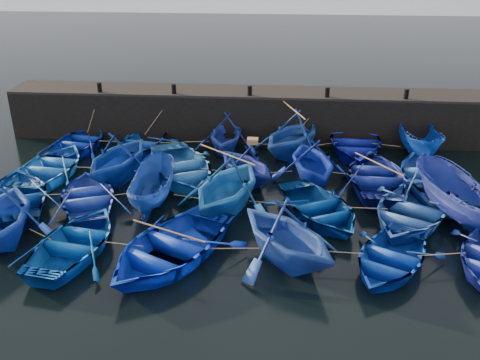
# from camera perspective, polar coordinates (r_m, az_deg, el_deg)

# --- Properties ---
(ground) EXTENTS (120.00, 120.00, 0.00)m
(ground) POSITION_cam_1_polar(r_m,az_deg,el_deg) (20.39, -0.72, -5.57)
(ground) COLOR black
(ground) RESTS_ON ground
(quay_wall) EXTENTS (26.00, 2.50, 2.50)m
(quay_wall) POSITION_cam_1_polar(r_m,az_deg,el_deg) (29.49, 1.13, 6.94)
(quay_wall) COLOR black
(quay_wall) RESTS_ON ground
(quay_top) EXTENTS (26.00, 2.50, 0.12)m
(quay_top) POSITION_cam_1_polar(r_m,az_deg,el_deg) (29.11, 1.16, 9.39)
(quay_top) COLOR black
(quay_top) RESTS_ON quay_wall
(bollard_0) EXTENTS (0.24, 0.24, 0.50)m
(bollard_0) POSITION_cam_1_polar(r_m,az_deg,el_deg) (29.72, -14.76, 9.53)
(bollard_0) COLOR black
(bollard_0) RESTS_ON quay_top
(bollard_1) EXTENTS (0.24, 0.24, 0.50)m
(bollard_1) POSITION_cam_1_polar(r_m,az_deg,el_deg) (28.67, -7.07, 9.61)
(bollard_1) COLOR black
(bollard_1) RESTS_ON quay_top
(bollard_2) EXTENTS (0.24, 0.24, 0.50)m
(bollard_2) POSITION_cam_1_polar(r_m,az_deg,el_deg) (28.16, 1.05, 9.51)
(bollard_2) COLOR black
(bollard_2) RESTS_ON quay_top
(bollard_3) EXTENTS (0.24, 0.24, 0.50)m
(bollard_3) POSITION_cam_1_polar(r_m,az_deg,el_deg) (28.21, 9.29, 9.22)
(bollard_3) COLOR black
(bollard_3) RESTS_ON quay_top
(bollard_4) EXTENTS (0.24, 0.24, 0.50)m
(bollard_4) POSITION_cam_1_polar(r_m,az_deg,el_deg) (28.82, 17.33, 8.76)
(bollard_4) COLOR black
(bollard_4) RESTS_ON quay_top
(boat_0) EXTENTS (3.92, 5.00, 0.94)m
(boat_0) POSITION_cam_1_polar(r_m,az_deg,el_deg) (29.01, -16.71, 3.93)
(boat_0) COLOR navy
(boat_0) RESTS_ON ground
(boat_1) EXTENTS (4.02, 5.02, 0.93)m
(boat_1) POSITION_cam_1_polar(r_m,az_deg,el_deg) (28.01, -10.68, 3.81)
(boat_1) COLOR navy
(boat_1) RESTS_ON ground
(boat_2) EXTENTS (3.52, 4.02, 2.03)m
(boat_2) POSITION_cam_1_polar(r_m,az_deg,el_deg) (27.43, -1.48, 5.02)
(boat_2) COLOR #1E3498
(boat_2) RESTS_ON ground
(boat_3) EXTENTS (5.75, 5.96, 2.40)m
(boat_3) POSITION_cam_1_polar(r_m,az_deg,el_deg) (26.94, 5.65, 4.95)
(boat_3) COLOR #1C469A
(boat_3) RESTS_ON ground
(boat_4) EXTENTS (4.22, 5.72, 1.15)m
(boat_4) POSITION_cam_1_polar(r_m,az_deg,el_deg) (28.01, 12.14, 3.92)
(boat_4) COLOR #060E77
(boat_4) RESTS_ON ground
(boat_5) EXTENTS (1.88, 4.72, 1.81)m
(boat_5) POSITION_cam_1_polar(r_m,az_deg,el_deg) (28.20, 18.62, 4.01)
(boat_5) COLOR navy
(boat_5) RESTS_ON ground
(boat_6) EXTENTS (4.11, 5.39, 1.05)m
(boat_6) POSITION_cam_1_polar(r_m,az_deg,el_deg) (26.16, -19.50, 1.36)
(boat_6) COLOR blue
(boat_6) RESTS_ON ground
(boat_7) EXTENTS (4.92, 5.35, 2.37)m
(boat_7) POSITION_cam_1_polar(r_m,az_deg,el_deg) (24.72, -12.83, 2.51)
(boat_7) COLOR navy
(boat_7) RESTS_ON ground
(boat_8) EXTENTS (6.02, 6.79, 1.17)m
(boat_8) POSITION_cam_1_polar(r_m,az_deg,el_deg) (24.63, -6.38, 1.41)
(boat_8) COLOR blue
(boat_8) RESTS_ON ground
(boat_9) EXTENTS (4.82, 4.90, 1.95)m
(boat_9) POSITION_cam_1_polar(r_m,az_deg,el_deg) (23.82, 0.61, 1.75)
(boat_9) COLOR navy
(boat_9) RESTS_ON ground
(boat_10) EXTENTS (4.38, 4.83, 2.19)m
(boat_10) POSITION_cam_1_polar(r_m,az_deg,el_deg) (24.07, 7.79, 2.07)
(boat_10) COLOR #0D24A4
(boat_10) RESTS_ON ground
(boat_11) EXTENTS (4.00, 5.45, 1.10)m
(boat_11) POSITION_cam_1_polar(r_m,az_deg,el_deg) (24.42, 14.41, 0.44)
(boat_11) COLOR navy
(boat_11) RESTS_ON ground
(boat_12) EXTENTS (4.64, 6.14, 1.20)m
(boat_12) POSITION_cam_1_polar(r_m,az_deg,el_deg) (24.77, 20.04, 0.15)
(boat_12) COLOR blue
(boat_12) RESTS_ON ground
(boat_13) EXTENTS (5.44, 6.10, 1.04)m
(boat_13) POSITION_cam_1_polar(r_m,az_deg,el_deg) (23.84, -22.59, -1.46)
(boat_13) COLOR navy
(boat_13) RESTS_ON ground
(boat_14) EXTENTS (4.74, 5.50, 0.96)m
(boat_14) POSITION_cam_1_polar(r_m,az_deg,el_deg) (22.85, -15.86, -1.68)
(boat_14) COLOR #243CAC
(boat_14) RESTS_ON ground
(boat_15) EXTENTS (1.62, 4.27, 1.65)m
(boat_15) POSITION_cam_1_polar(r_m,az_deg,el_deg) (22.21, -9.39, -0.82)
(boat_15) COLOR navy
(boat_15) RESTS_ON ground
(boat_16) EXTENTS (5.48, 5.88, 2.51)m
(boat_16) POSITION_cam_1_polar(r_m,az_deg,el_deg) (21.21, -1.38, -0.47)
(boat_16) COLOR #1A61B1
(boat_16) RESTS_ON ground
(boat_17) EXTENTS (5.17, 5.78, 0.99)m
(boat_17) POSITION_cam_1_polar(r_m,az_deg,el_deg) (21.30, 8.46, -2.93)
(boat_17) COLOR navy
(boat_17) RESTS_ON ground
(boat_18) EXTENTS (6.02, 6.68, 1.14)m
(boat_18) POSITION_cam_1_polar(r_m,az_deg,el_deg) (21.82, 17.80, -3.00)
(boat_18) COLOR #254F93
(boat_18) RESTS_ON ground
(boat_19) EXTENTS (3.63, 5.45, 1.97)m
(boat_19) POSITION_cam_1_polar(r_m,az_deg,el_deg) (22.25, 22.16, -1.94)
(boat_19) COLOR navy
(boat_19) RESTS_ON ground
(boat_20) EXTENTS (4.77, 5.22, 2.34)m
(boat_20) POSITION_cam_1_polar(r_m,az_deg,el_deg) (21.08, -24.04, -3.23)
(boat_20) COLOR #193EAA
(boat_20) RESTS_ON ground
(boat_21) EXTENTS (4.14, 5.24, 0.98)m
(boat_21) POSITION_cam_1_polar(r_m,az_deg,el_deg) (19.70, -17.12, -6.32)
(boat_21) COLOR #0747A2
(boat_21) RESTS_ON ground
(boat_22) EXTENTS (6.24, 6.93, 1.18)m
(boat_22) POSITION_cam_1_polar(r_m,az_deg,el_deg) (18.55, -7.57, -7.05)
(boat_22) COLOR #0B2DC6
(boat_22) RESTS_ON ground
(boat_23) EXTENTS (5.77, 5.83, 2.33)m
(boat_23) POSITION_cam_1_polar(r_m,az_deg,el_deg) (18.06, 4.99, -5.74)
(boat_23) COLOR #1E439F
(boat_23) RESTS_ON ground
(boat_24) EXTENTS (4.80, 5.35, 0.91)m
(boat_24) POSITION_cam_1_polar(r_m,az_deg,el_deg) (18.77, 15.70, -7.93)
(boat_24) COLOR #0C38A3
(boat_24) RESTS_ON ground
(wooden_crate) EXTENTS (0.48, 0.41, 0.23)m
(wooden_crate) POSITION_cam_1_polar(r_m,az_deg,el_deg) (23.40, 1.36, 4.18)
(wooden_crate) COLOR olive
(wooden_crate) RESTS_ON boat_9
(mooring_ropes) EXTENTS (17.38, 11.86, 2.10)m
(mooring_ropes) POSITION_cam_1_polar(r_m,az_deg,el_deg) (24.52, 0.37, 2.22)
(mooring_ropes) COLOR tan
(mooring_ropes) RESTS_ON ground
(loose_oars) EXTENTS (10.26, 12.07, 1.47)m
(loose_oars) POSITION_cam_1_polar(r_m,az_deg,el_deg) (22.13, 3.75, 2.23)
(loose_oars) COLOR #99724C
(loose_oars) RESTS_ON ground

